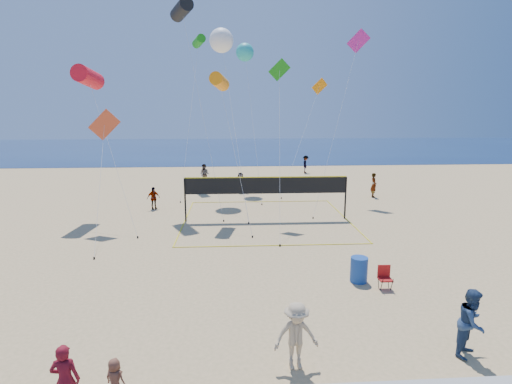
{
  "coord_description": "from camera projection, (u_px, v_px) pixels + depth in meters",
  "views": [
    {
      "loc": [
        0.24,
        -10.47,
        6.45
      ],
      "look_at": [
        1.06,
        2.0,
        3.93
      ],
      "focal_mm": 28.0,
      "sensor_mm": 36.0,
      "label": 1
    }
  ],
  "objects": [
    {
      "name": "camp_chair",
      "position": [
        385.0,
        276.0,
        14.75
      ],
      "size": [
        0.48,
        0.59,
        0.97
      ],
      "rotation": [
        0.0,
        0.0,
        -0.03
      ],
      "color": "#A61312",
      "rests_on": "ground"
    },
    {
      "name": "far_person_3",
      "position": [
        205.0,
        174.0,
        35.85
      ],
      "size": [
        1.08,
        0.96,
        1.84
      ],
      "primitive_type": "imported",
      "rotation": [
        0.0,
        0.0,
        -0.34
      ],
      "color": "gray",
      "rests_on": "ground"
    },
    {
      "name": "far_person_0",
      "position": [
        153.0,
        198.0,
        26.76
      ],
      "size": [
        0.95,
        0.78,
        1.52
      ],
      "primitive_type": "imported",
      "rotation": [
        0.0,
        0.0,
        0.54
      ],
      "color": "gray",
      "rests_on": "ground"
    },
    {
      "name": "kite_3",
      "position": [
        104.0,
        129.0,
        21.86
      ],
      "size": [
        1.77,
        5.76,
        6.62
      ],
      "rotation": [
        0.0,
        0.0,
        0.25
      ],
      "color": "#DB4C27",
      "rests_on": "ground"
    },
    {
      "name": "bystander_a",
      "position": [
        472.0,
        323.0,
        10.62
      ],
      "size": [
        1.15,
        1.14,
        1.87
      ],
      "primitive_type": "imported",
      "rotation": [
        0.0,
        0.0,
        0.74
      ],
      "color": "navy",
      "rests_on": "ground"
    },
    {
      "name": "kite_9",
      "position": [
        317.0,
        93.0,
        37.02
      ],
      "size": [
        5.51,
        9.26,
        9.6
      ],
      "rotation": [
        0.0,
        0.0,
        0.38
      ],
      "color": "orange",
      "rests_on": "ground"
    },
    {
      "name": "bystander_b",
      "position": [
        296.0,
        336.0,
        10.07
      ],
      "size": [
        1.21,
        0.77,
        1.78
      ],
      "primitive_type": "imported",
      "rotation": [
        0.0,
        0.0,
        0.09
      ],
      "color": "tan",
      "rests_on": "ground"
    },
    {
      "name": "kite_2",
      "position": [
        219.0,
        82.0,
        23.63
      ],
      "size": [
        2.32,
        5.7,
        8.72
      ],
      "rotation": [
        0.0,
        0.0,
        -0.22
      ],
      "color": "orange",
      "rests_on": "ground"
    },
    {
      "name": "far_person_1",
      "position": [
        240.0,
        183.0,
        32.31
      ],
      "size": [
        1.57,
        1.08,
        1.63
      ],
      "primitive_type": "imported",
      "rotation": [
        0.0,
        0.0,
        -0.44
      ],
      "color": "gray",
      "rests_on": "ground"
    },
    {
      "name": "woman",
      "position": [
        65.0,
        381.0,
        8.49
      ],
      "size": [
        0.63,
        0.43,
        1.67
      ],
      "primitive_type": "imported",
      "rotation": [
        0.0,
        0.0,
        3.19
      ],
      "color": "maroon",
      "rests_on": "ground"
    },
    {
      "name": "kite_6",
      "position": [
        221.0,
        40.0,
        29.28
      ],
      "size": [
        2.73,
        9.63,
        12.47
      ],
      "rotation": [
        0.0,
        0.0,
        0.34
      ],
      "color": "white",
      "rests_on": "ground"
    },
    {
      "name": "kite_5",
      "position": [
        356.0,
        50.0,
        28.73
      ],
      "size": [
        5.22,
        7.05,
        12.36
      ],
      "rotation": [
        0.0,
        0.0,
        -0.26
      ],
      "color": "#CB2192",
      "rests_on": "ground"
    },
    {
      "name": "kite_8",
      "position": [
        199.0,
        41.0,
        34.49
      ],
      "size": [
        1.76,
        9.29,
        12.93
      ],
      "rotation": [
        0.0,
        0.0,
        0.35
      ],
      "color": "#1B8F16",
      "rests_on": "ground"
    },
    {
      "name": "kite_1",
      "position": [
        182.0,
        10.0,
        25.46
      ],
      "size": [
        3.45,
        5.63,
        13.44
      ],
      "rotation": [
        0.0,
        0.0,
        0.44
      ],
      "color": "black",
      "rests_on": "ground"
    },
    {
      "name": "kite_0",
      "position": [
        88.0,
        77.0,
        24.12
      ],
      "size": [
        4.36,
        6.76,
        9.18
      ],
      "rotation": [
        0.0,
        0.0,
        -0.11
      ],
      "color": "red",
      "rests_on": "ground"
    },
    {
      "name": "far_person_4",
      "position": [
        306.0,
        164.0,
        42.64
      ],
      "size": [
        0.9,
        1.31,
        1.86
      ],
      "primitive_type": "imported",
      "rotation": [
        0.0,
        0.0,
        1.39
      ],
      "color": "gray",
      "rests_on": "ground"
    },
    {
      "name": "toddler",
      "position": [
        115.0,
        379.0,
        8.19
      ],
      "size": [
        0.52,
        0.43,
        0.91
      ],
      "primitive_type": "imported",
      "rotation": [
        0.0,
        0.0,
        2.78
      ],
      "color": "brown",
      "rests_on": "seawall"
    },
    {
      "name": "ground",
      "position": [
        224.0,
        339.0,
        11.5
      ],
      "size": [
        120.0,
        120.0,
        0.0
      ],
      "primitive_type": "plane",
      "color": "tan",
      "rests_on": "ground"
    },
    {
      "name": "kite_7",
      "position": [
        245.0,
        52.0,
        32.85
      ],
      "size": [
        1.66,
        7.98,
        12.0
      ],
      "rotation": [
        0.0,
        0.0,
        -0.03
      ],
      "color": "#27B0AF",
      "rests_on": "ground"
    },
    {
      "name": "kite_4",
      "position": [
        279.0,
        82.0,
        23.24
      ],
      "size": [
        1.33,
        6.14,
        9.55
      ],
      "rotation": [
        0.0,
        0.0,
        0.08
      ],
      "color": "#1B8F16",
      "rests_on": "ground"
    },
    {
      "name": "far_person_2",
      "position": [
        374.0,
        185.0,
        30.54
      ],
      "size": [
        0.48,
        0.7,
        1.86
      ],
      "primitive_type": "imported",
      "rotation": [
        0.0,
        0.0,
        1.52
      ],
      "color": "gray",
      "rests_on": "ground"
    },
    {
      "name": "volleyball_net",
      "position": [
        266.0,
        190.0,
        23.93
      ],
      "size": [
        10.0,
        9.85,
        2.65
      ],
      "rotation": [
        0.0,
        0.0,
        -0.01
      ],
      "color": "black",
      "rests_on": "ground"
    },
    {
      "name": "ocean",
      "position": [
        228.0,
        148.0,
        72.14
      ],
      "size": [
        140.0,
        50.0,
        0.03
      ],
      "primitive_type": "cube",
      "color": "#10224E",
      "rests_on": "ground"
    },
    {
      "name": "trash_barrel",
      "position": [
        359.0,
        270.0,
        15.34
      ],
      "size": [
        0.74,
        0.74,
        0.98
      ],
      "primitive_type": "cylinder",
      "rotation": [
        0.0,
        0.0,
        0.15
      ],
      "color": "#163F92",
      "rests_on": "ground"
    }
  ]
}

